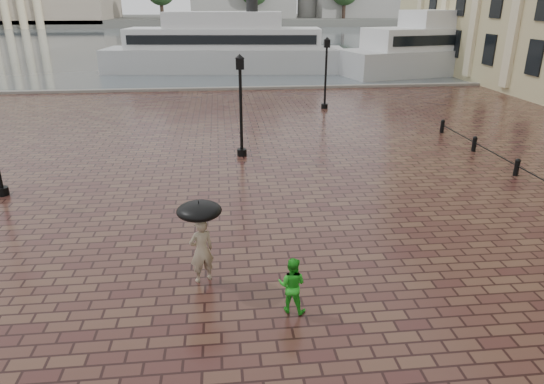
{
  "coord_description": "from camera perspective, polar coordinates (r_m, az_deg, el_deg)",
  "views": [
    {
      "loc": [
        2.08,
        -7.52,
        6.65
      ],
      "look_at": [
        3.5,
        5.71,
        1.4
      ],
      "focal_mm": 32.0,
      "sensor_mm": 36.0,
      "label": 1
    }
  ],
  "objects": [
    {
      "name": "ferry_near",
      "position": [
        50.92,
        -5.64,
        16.59
      ],
      "size": [
        24.24,
        8.16,
        7.8
      ],
      "rotation": [
        0.0,
        0.0,
        -0.1
      ],
      "color": "#B7B7B7",
      "rests_on": "ground"
    },
    {
      "name": "ferry_far",
      "position": [
        53.51,
        21.2,
        15.62
      ],
      "size": [
        25.23,
        11.32,
        8.05
      ],
      "rotation": [
        0.0,
        0.0,
        0.23
      ],
      "color": "#B7B7B7",
      "rests_on": "ground"
    },
    {
      "name": "quay_edge",
      "position": [
        40.13,
        -9.24,
        11.73
      ],
      "size": [
        80.0,
        0.6,
        0.3
      ],
      "primitive_type": "cube",
      "color": "slate",
      "rests_on": "ground"
    },
    {
      "name": "umbrella",
      "position": [
        11.82,
        -8.57,
        -2.2
      ],
      "size": [
        1.1,
        1.1,
        1.15
      ],
      "color": "black",
      "rests_on": "ground"
    },
    {
      "name": "ground",
      "position": [
        10.25,
        -17.36,
        -20.1
      ],
      "size": [
        300.0,
        300.0,
        0.0
      ],
      "primitive_type": "plane",
      "color": "#3C1D1B",
      "rests_on": "ground"
    },
    {
      "name": "far_shore",
      "position": [
        167.63,
        -7.29,
        19.44
      ],
      "size": [
        300.0,
        60.0,
        2.0
      ],
      "primitive_type": "cube",
      "color": "#4C4C47",
      "rests_on": "ground"
    },
    {
      "name": "child_pedestrian",
      "position": [
        11.16,
        2.36,
        -10.88
      ],
      "size": [
        0.8,
        0.72,
        1.35
      ],
      "primitive_type": "imported",
      "rotation": [
        0.0,
        0.0,
        2.76
      ],
      "color": "green",
      "rests_on": "ground"
    },
    {
      "name": "adult_pedestrian",
      "position": [
        12.29,
        -8.29,
        -6.82
      ],
      "size": [
        0.74,
        0.62,
        1.72
      ],
      "primitive_type": "imported",
      "rotation": [
        0.0,
        0.0,
        3.54
      ],
      "color": "gray",
      "rests_on": "ground"
    },
    {
      "name": "harbour_water",
      "position": [
        99.76,
        -7.71,
        17.53
      ],
      "size": [
        240.0,
        240.0,
        0.0
      ],
      "primitive_type": "plane",
      "color": "#40494E",
      "rests_on": "ground"
    },
    {
      "name": "street_lamps",
      "position": [
        25.64,
        -14.37,
        11.17
      ],
      "size": [
        21.44,
        14.44,
        4.4
      ],
      "color": "black",
      "rests_on": "ground"
    }
  ]
}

